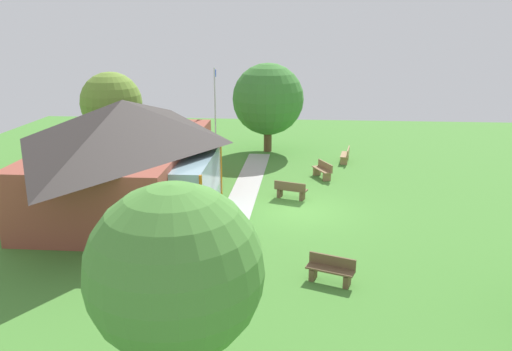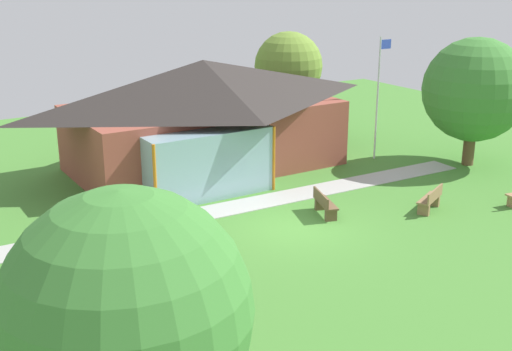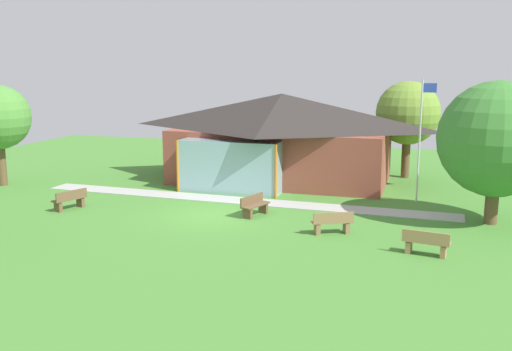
{
  "view_description": "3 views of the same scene",
  "coord_description": "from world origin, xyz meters",
  "px_view_note": "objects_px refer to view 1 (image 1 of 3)",
  "views": [
    {
      "loc": [
        -20.73,
        0.22,
        7.75
      ],
      "look_at": [
        0.56,
        1.91,
        1.38
      ],
      "focal_mm": 35.56,
      "sensor_mm": 36.0,
      "label": 1
    },
    {
      "loc": [
        -11.84,
        -16.58,
        8.32
      ],
      "look_at": [
        0.27,
        2.87,
        0.99
      ],
      "focal_mm": 46.05,
      "sensor_mm": 36.0,
      "label": 2
    },
    {
      "loc": [
        8.28,
        -21.23,
        6.05
      ],
      "look_at": [
        0.81,
        2.88,
        1.17
      ],
      "focal_mm": 40.01,
      "sensor_mm": 36.0,
      "label": 3
    }
  ],
  "objects_px": {
    "bench_mid_right": "(323,170)",
    "bench_mid_left": "(331,270)",
    "pavilion": "(129,150)",
    "bench_lawn_far_right": "(346,155)",
    "flagpole": "(215,111)",
    "tree_west_hedge": "(175,272)",
    "tree_behind_pavilion_right": "(111,103)",
    "bench_rear_near_path": "(291,190)",
    "tree_east_hedge": "(268,99)"
  },
  "relations": [
    {
      "from": "flagpole",
      "to": "bench_lawn_far_right",
      "type": "relative_size",
      "value": 3.51
    },
    {
      "from": "tree_behind_pavilion_right",
      "to": "bench_rear_near_path",
      "type": "bearing_deg",
      "value": -118.19
    },
    {
      "from": "bench_mid_right",
      "to": "tree_east_hedge",
      "type": "xyz_separation_m",
      "value": [
        5.65,
        3.22,
        2.9
      ]
    },
    {
      "from": "bench_mid_left",
      "to": "tree_east_hedge",
      "type": "xyz_separation_m",
      "value": [
        16.98,
        2.93,
        2.9
      ]
    },
    {
      "from": "tree_east_hedge",
      "to": "tree_behind_pavilion_right",
      "type": "bearing_deg",
      "value": 112.96
    },
    {
      "from": "flagpole",
      "to": "tree_west_hedge",
      "type": "relative_size",
      "value": 1.06
    },
    {
      "from": "pavilion",
      "to": "bench_mid_left",
      "type": "bearing_deg",
      "value": -129.07
    },
    {
      "from": "tree_behind_pavilion_right",
      "to": "flagpole",
      "type": "bearing_deg",
      "value": -81.85
    },
    {
      "from": "bench_mid_left",
      "to": "tree_behind_pavilion_right",
      "type": "distance_m",
      "value": 17.91
    },
    {
      "from": "bench_mid_right",
      "to": "tree_east_hedge",
      "type": "bearing_deg",
      "value": 4.28
    },
    {
      "from": "bench_lawn_far_right",
      "to": "tree_east_hedge",
      "type": "relative_size",
      "value": 0.28
    },
    {
      "from": "bench_lawn_far_right",
      "to": "tree_behind_pavilion_right",
      "type": "distance_m",
      "value": 13.76
    },
    {
      "from": "bench_mid_right",
      "to": "bench_rear_near_path",
      "type": "height_order",
      "value": "same"
    },
    {
      "from": "flagpole",
      "to": "bench_rear_near_path",
      "type": "relative_size",
      "value": 3.49
    },
    {
      "from": "flagpole",
      "to": "bench_mid_left",
      "type": "bearing_deg",
      "value": -157.73
    },
    {
      "from": "tree_behind_pavilion_right",
      "to": "tree_west_hedge",
      "type": "bearing_deg",
      "value": -157.17
    },
    {
      "from": "bench_lawn_far_right",
      "to": "pavilion",
      "type": "bearing_deg",
      "value": 135.8
    },
    {
      "from": "bench_lawn_far_right",
      "to": "tree_west_hedge",
      "type": "distance_m",
      "value": 21.77
    },
    {
      "from": "flagpole",
      "to": "bench_mid_left",
      "type": "height_order",
      "value": "flagpole"
    },
    {
      "from": "bench_mid_left",
      "to": "tree_west_hedge",
      "type": "xyz_separation_m",
      "value": [
        -6.32,
        3.3,
        3.07
      ]
    },
    {
      "from": "flagpole",
      "to": "tree_west_hedge",
      "type": "bearing_deg",
      "value": -173.04
    },
    {
      "from": "bench_mid_right",
      "to": "bench_rear_near_path",
      "type": "xyz_separation_m",
      "value": [
        -3.48,
        1.63,
        0.0
      ]
    },
    {
      "from": "bench_mid_left",
      "to": "tree_behind_pavilion_right",
      "type": "xyz_separation_m",
      "value": [
        13.32,
        11.56,
        3.11
      ]
    },
    {
      "from": "bench_rear_near_path",
      "to": "tree_behind_pavilion_right",
      "type": "relative_size",
      "value": 0.3
    },
    {
      "from": "bench_rear_near_path",
      "to": "tree_west_hedge",
      "type": "xyz_separation_m",
      "value": [
        -14.16,
        1.95,
        3.07
      ]
    },
    {
      "from": "flagpole",
      "to": "bench_rear_near_path",
      "type": "height_order",
      "value": "flagpole"
    },
    {
      "from": "bench_mid_left",
      "to": "bench_mid_right",
      "type": "bearing_deg",
      "value": -70.76
    },
    {
      "from": "flagpole",
      "to": "bench_mid_left",
      "type": "distance_m",
      "value": 15.51
    },
    {
      "from": "pavilion",
      "to": "flagpole",
      "type": "relative_size",
      "value": 2.19
    },
    {
      "from": "bench_mid_right",
      "to": "bench_rear_near_path",
      "type": "distance_m",
      "value": 3.85
    },
    {
      "from": "pavilion",
      "to": "flagpole",
      "type": "height_order",
      "value": "flagpole"
    },
    {
      "from": "bench_mid_left",
      "to": "bench_rear_near_path",
      "type": "bearing_deg",
      "value": -59.55
    },
    {
      "from": "bench_mid_right",
      "to": "bench_mid_left",
      "type": "relative_size",
      "value": 0.99
    },
    {
      "from": "pavilion",
      "to": "tree_west_hedge",
      "type": "relative_size",
      "value": 2.33
    },
    {
      "from": "pavilion",
      "to": "tree_west_hedge",
      "type": "height_order",
      "value": "tree_west_hedge"
    },
    {
      "from": "pavilion",
      "to": "bench_mid_right",
      "type": "distance_m",
      "value": 10.08
    },
    {
      "from": "bench_mid_right",
      "to": "tree_behind_pavilion_right",
      "type": "distance_m",
      "value": 12.41
    },
    {
      "from": "bench_lawn_far_right",
      "to": "tree_east_hedge",
      "type": "bearing_deg",
      "value": 72.7
    },
    {
      "from": "bench_mid_right",
      "to": "bench_mid_left",
      "type": "xyz_separation_m",
      "value": [
        -11.33,
        0.29,
        0.0
      ]
    },
    {
      "from": "bench_mid_right",
      "to": "bench_lawn_far_right",
      "type": "height_order",
      "value": "same"
    },
    {
      "from": "pavilion",
      "to": "tree_behind_pavilion_right",
      "type": "bearing_deg",
      "value": 25.19
    },
    {
      "from": "tree_east_hedge",
      "to": "tree_behind_pavilion_right",
      "type": "relative_size",
      "value": 1.05
    },
    {
      "from": "bench_rear_near_path",
      "to": "tree_east_hedge",
      "type": "relative_size",
      "value": 0.28
    },
    {
      "from": "bench_mid_right",
      "to": "bench_mid_left",
      "type": "height_order",
      "value": "same"
    },
    {
      "from": "pavilion",
      "to": "bench_mid_right",
      "type": "relative_size",
      "value": 7.75
    },
    {
      "from": "tree_west_hedge",
      "to": "flagpole",
      "type": "bearing_deg",
      "value": 6.96
    },
    {
      "from": "tree_west_hedge",
      "to": "bench_rear_near_path",
      "type": "bearing_deg",
      "value": -7.83
    },
    {
      "from": "pavilion",
      "to": "bench_lawn_far_right",
      "type": "xyz_separation_m",
      "value": [
        7.67,
        -10.34,
        -1.99
      ]
    },
    {
      "from": "bench_mid_left",
      "to": "tree_east_hedge",
      "type": "bearing_deg",
      "value": -59.51
    },
    {
      "from": "flagpole",
      "to": "bench_rear_near_path",
      "type": "bearing_deg",
      "value": -144.79
    }
  ]
}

